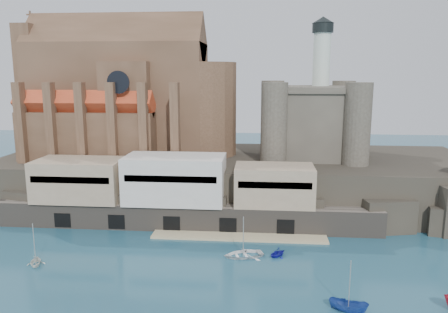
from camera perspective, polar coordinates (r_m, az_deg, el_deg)
ground at (r=60.01m, az=-0.98°, el=-16.73°), size 300.00×300.00×0.00m
promontory at (r=95.21m, az=1.34°, el=-3.01°), size 100.00×36.00×10.00m
quay at (r=80.55m, az=-6.54°, el=-4.83°), size 70.00×12.00×13.05m
church at (r=99.42m, az=-12.55°, el=7.37°), size 47.00×25.93×30.51m
castle_keep at (r=95.00m, az=11.32°, el=4.96°), size 21.20×21.20×29.30m
boat_2 at (r=56.86m, az=15.90°, el=-18.85°), size 2.25×2.22×4.64m
boat_4 at (r=71.68m, az=-23.34°, el=-12.88°), size 3.42×2.71×3.45m
boat_6 at (r=69.01m, az=2.52°, el=-12.88°), size 2.54×4.57×6.15m
boat_7 at (r=69.51m, az=7.00°, el=-12.78°), size 3.19×3.12×3.21m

